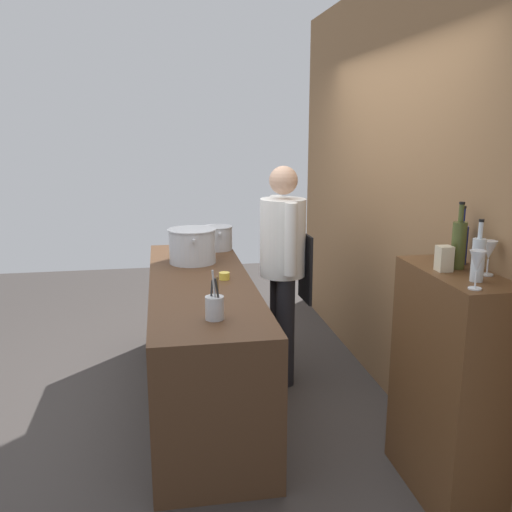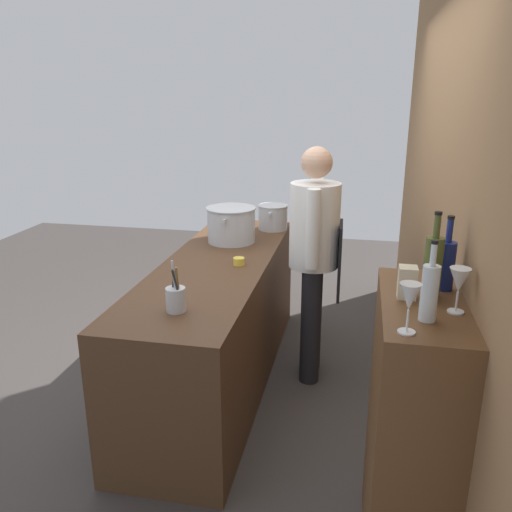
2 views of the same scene
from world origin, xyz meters
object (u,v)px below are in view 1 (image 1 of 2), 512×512
object	(u,v)px
chef	(283,259)
utensil_crock	(215,307)
wine_glass_wide	(477,262)
spice_tin_cream	(444,259)
wine_bottle_clear	(478,258)
wine_bottle_cobalt	(461,243)
stockpot_small	(218,238)
butter_jar	(224,276)
stockpot_large	(192,246)
wine_bottle_olive	(459,244)
wine_glass_tall	(489,251)

from	to	relation	value
chef	utensil_crock	distance (m)	1.23
wine_glass_wide	spice_tin_cream	bearing A→B (deg)	176.41
wine_bottle_clear	wine_bottle_cobalt	xyz separation A→B (m)	(-0.33, 0.10, 0.00)
stockpot_small	wine_bottle_clear	bearing A→B (deg)	21.75
wine_bottle_clear	wine_bottle_cobalt	world-z (taller)	wine_bottle_cobalt
butter_jar	wine_bottle_clear	bearing A→B (deg)	35.53
stockpot_large	wine_bottle_olive	world-z (taller)	wine_bottle_olive
wine_bottle_clear	wine_bottle_olive	bearing A→B (deg)	171.36
wine_glass_tall	wine_glass_wide	xyz separation A→B (m)	(0.21, -0.19, 0.00)
wine_bottle_olive	spice_tin_cream	world-z (taller)	wine_bottle_olive
butter_jar	chef	bearing A→B (deg)	118.33
utensil_crock	spice_tin_cream	size ratio (longest dim) A/B	2.22
utensil_crock	wine_glass_tall	distance (m)	1.43
wine_bottle_cobalt	stockpot_small	bearing A→B (deg)	-153.01
wine_bottle_clear	wine_glass_tall	bearing A→B (deg)	129.22
wine_bottle_olive	stockpot_large	bearing A→B (deg)	-144.28
spice_tin_cream	wine_glass_tall	bearing A→B (deg)	55.97
utensil_crock	wine_bottle_olive	size ratio (longest dim) A/B	0.83
stockpot_large	wine_glass_tall	distance (m)	2.31
stockpot_small	utensil_crock	size ratio (longest dim) A/B	1.11
stockpot_large	spice_tin_cream	bearing A→B (deg)	33.07
wine_glass_wide	stockpot_small	bearing A→B (deg)	-160.74
stockpot_small	wine_glass_tall	size ratio (longest dim) A/B	1.83
chef	wine_glass_wide	world-z (taller)	chef
wine_bottle_cobalt	wine_glass_wide	size ratio (longest dim) A/B	1.74
stockpot_large	wine_glass_wide	size ratio (longest dim) A/B	2.47
wine_glass_tall	spice_tin_cream	distance (m)	0.21
wine_bottle_olive	wine_glass_wide	bearing A→B (deg)	-17.57
wine_glass_tall	spice_tin_cream	xyz separation A→B (m)	(-0.11, -0.17, -0.06)
wine_bottle_olive	wine_glass_tall	size ratio (longest dim) A/B	1.99
wine_bottle_cobalt	wine_glass_wide	world-z (taller)	wine_bottle_cobalt
wine_bottle_cobalt	utensil_crock	bearing A→B (deg)	-102.94
stockpot_small	wine_bottle_clear	distance (m)	2.60
stockpot_large	wine_bottle_cobalt	xyz separation A→B (m)	(1.64, 1.30, 0.31)
chef	wine_glass_wide	distance (m)	1.90
wine_glass_tall	wine_glass_wide	distance (m)	0.28
wine_bottle_clear	wine_bottle_cobalt	distance (m)	0.34
utensil_crock	wine_glass_wide	xyz separation A→B (m)	(0.74, 1.09, 0.38)
utensil_crock	wine_glass_wide	distance (m)	1.37
stockpot_large	utensil_crock	distance (m)	1.35
wine_bottle_olive	wine_glass_wide	world-z (taller)	wine_bottle_olive
chef	butter_jar	xyz separation A→B (m)	(0.26, -0.47, -0.04)
wine_bottle_clear	wine_glass_tall	size ratio (longest dim) A/B	1.71
stockpot_small	wine_bottle_cobalt	distance (m)	2.35
wine_bottle_clear	wine_glass_wide	world-z (taller)	wine_bottle_clear
wine_bottle_olive	wine_glass_tall	world-z (taller)	wine_bottle_olive
butter_jar	wine_bottle_clear	size ratio (longest dim) A/B	0.26
stockpot_large	wine_bottle_cobalt	size ratio (longest dim) A/B	1.42
butter_jar	wine_glass_wide	bearing A→B (deg)	31.35
butter_jar	stockpot_small	bearing A→B (deg)	176.40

